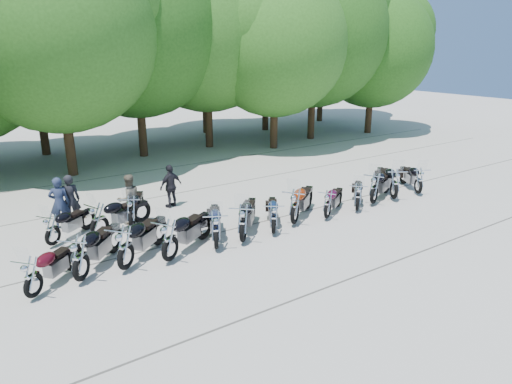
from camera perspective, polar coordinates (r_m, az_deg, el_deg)
ground at (r=14.13m, az=3.43°, el=-5.79°), size 90.00×90.00×0.00m
tree_3 at (r=21.93m, az=-23.82°, el=18.11°), size 8.70×8.70×10.67m
tree_4 at (r=24.84m, az=-14.98°, el=19.47°), size 9.13×9.13×11.20m
tree_5 at (r=26.61m, az=-6.29°, el=19.64°), size 9.04×9.04×11.10m
tree_6 at (r=26.15m, az=2.37°, el=18.09°), size 8.00×8.00×9.82m
tree_7 at (r=29.19m, az=7.31°, el=19.06°), size 8.79×8.79×10.79m
tree_8 at (r=32.02m, az=14.49°, el=16.89°), size 7.53×7.53×9.25m
tree_11 at (r=26.99m, az=-26.23°, el=15.69°), size 7.56×7.56×9.28m
tree_12 at (r=28.43m, az=-14.74°, el=17.35°), size 7.88×7.88×9.67m
tree_13 at (r=31.35m, az=-6.60°, el=18.34°), size 8.31×8.31×10.20m
tree_14 at (r=32.26m, az=1.23°, el=18.05°), size 8.02×8.02×9.84m
tree_15 at (r=36.72m, az=8.40°, el=19.70°), size 9.67×9.67×11.86m
motorcycle_0 at (r=11.84m, az=-26.20°, el=-9.41°), size 1.99×1.88×1.19m
motorcycle_1 at (r=12.10m, az=-21.14°, el=-7.57°), size 2.25×2.34×1.41m
motorcycle_2 at (r=12.31m, az=-16.06°, el=-6.57°), size 2.42×2.19×1.42m
motorcycle_3 at (r=12.51m, az=-10.76°, el=-5.81°), size 2.50×1.95×1.40m
motorcycle_4 at (r=13.10m, az=-5.05°, el=-4.64°), size 1.72×2.39×1.32m
motorcycle_5 at (r=13.49m, az=-1.63°, el=-3.77°), size 2.18×2.32×1.38m
motorcycle_6 at (r=14.12m, az=2.21°, el=-3.16°), size 1.73×2.12×1.20m
motorcycle_7 at (r=14.88m, az=4.90°, el=-1.70°), size 2.44×2.05×1.39m
motorcycle_8 at (r=15.55m, az=8.97°, el=-1.44°), size 2.09×1.63×1.17m
motorcycle_9 at (r=16.48m, az=12.62°, el=-0.52°), size 1.97×1.91×1.19m
motorcycle_10 at (r=17.31m, az=14.60°, el=0.55°), size 2.52×1.73×1.38m
motorcycle_11 at (r=18.06m, az=16.94°, el=1.08°), size 1.97×2.48×1.40m
motorcycle_12 at (r=19.06m, az=19.70°, el=1.43°), size 1.72×2.24×1.25m
motorcycle_13 at (r=14.57m, az=-24.16°, el=-4.21°), size 2.02×1.67×1.15m
motorcycle_14 at (r=14.66m, az=-19.04°, el=-3.19°), size 2.36×1.43×1.28m
motorcycle_15 at (r=15.04m, az=-15.32°, el=-2.32°), size 1.70×2.30×1.27m
rider_0 at (r=15.89m, az=-23.36°, el=-1.27°), size 0.72×0.59×1.71m
rider_1 at (r=15.58m, az=-15.58°, el=-0.87°), size 0.89×0.73×1.67m
rider_2 at (r=16.84m, az=-10.59°, el=0.73°), size 1.00×0.60×1.60m
rider_3 at (r=16.04m, az=-22.21°, el=-0.94°), size 0.67×0.49×1.72m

